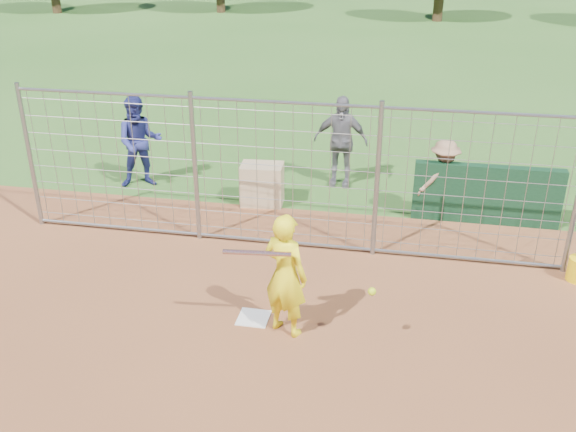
% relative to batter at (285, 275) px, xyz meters
% --- Properties ---
extents(ground, '(100.00, 100.00, 0.00)m').
position_rel_batter_xyz_m(ground, '(-0.49, 0.39, -0.87)').
color(ground, '#2D591E').
rests_on(ground, ground).
extents(home_plate, '(0.43, 0.43, 0.02)m').
position_rel_batter_xyz_m(home_plate, '(-0.49, 0.19, -0.86)').
color(home_plate, silver).
rests_on(home_plate, ground).
extents(dugout_wall, '(2.60, 0.20, 1.10)m').
position_rel_batter_xyz_m(dugout_wall, '(2.91, 3.99, -0.32)').
color(dugout_wall, '#11381E').
rests_on(dugout_wall, ground).
extents(batter, '(0.75, 0.63, 1.74)m').
position_rel_batter_xyz_m(batter, '(0.00, 0.00, 0.00)').
color(batter, yellow).
rests_on(batter, ground).
extents(bystander_a, '(1.12, 1.00, 1.88)m').
position_rel_batter_xyz_m(bystander_a, '(-3.88, 4.48, 0.07)').
color(bystander_a, navy).
rests_on(bystander_a, ground).
extents(bystander_b, '(1.13, 0.51, 1.89)m').
position_rel_batter_xyz_m(bystander_b, '(0.10, 5.30, 0.07)').
color(bystander_b, slate).
rests_on(bystander_b, ground).
extents(bystander_c, '(1.11, 0.96, 1.49)m').
position_rel_batter_xyz_m(bystander_c, '(2.12, 4.11, -0.13)').
color(bystander_c, '#8F6A4E').
rests_on(bystander_c, ground).
extents(equipment_bin, '(0.84, 0.61, 0.80)m').
position_rel_batter_xyz_m(equipment_bin, '(-1.25, 4.05, -0.47)').
color(equipment_bin, tan).
rests_on(equipment_bin, ground).
extents(equipment_in_play, '(1.93, 0.15, 0.48)m').
position_rel_batter_xyz_m(equipment_in_play, '(0.04, -0.25, 0.34)').
color(equipment_in_play, silver).
rests_on(equipment_in_play, ground).
extents(backstop_fence, '(9.08, 0.08, 2.60)m').
position_rel_batter_xyz_m(backstop_fence, '(-0.49, 2.39, 0.39)').
color(backstop_fence, gray).
rests_on(backstop_fence, ground).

